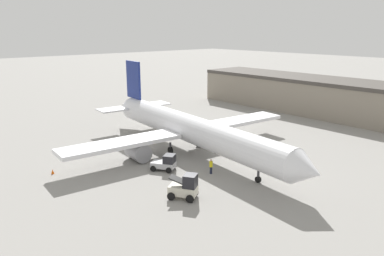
% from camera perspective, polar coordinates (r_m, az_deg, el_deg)
% --- Properties ---
extents(ground_plane, '(400.00, 400.00, 0.00)m').
position_cam_1_polar(ground_plane, '(51.33, 0.00, -3.86)').
color(ground_plane, gray).
extents(airplane, '(41.75, 35.21, 11.39)m').
position_cam_1_polar(airplane, '(51.16, -0.66, -0.08)').
color(airplane, white).
rests_on(airplane, ground_plane).
extents(ground_crew_worker, '(0.39, 0.39, 1.77)m').
position_cam_1_polar(ground_crew_worker, '(44.05, 2.92, -5.81)').
color(ground_crew_worker, '#1E2338').
rests_on(ground_crew_worker, ground_plane).
extents(baggage_tug, '(3.28, 3.06, 1.98)m').
position_cam_1_polar(baggage_tug, '(45.20, -4.09, -5.32)').
color(baggage_tug, '#B2B2B7').
rests_on(baggage_tug, ground_plane).
extents(belt_loader_truck, '(3.29, 2.97, 2.62)m').
position_cam_1_polar(belt_loader_truck, '(37.73, -1.07, -9.03)').
color(belt_loader_truck, beige).
rests_on(belt_loader_truck, ground_plane).
extents(safety_cone_near, '(0.36, 0.36, 0.55)m').
position_cam_1_polar(safety_cone_near, '(47.09, -20.47, -6.25)').
color(safety_cone_near, '#EF590F').
rests_on(safety_cone_near, ground_plane).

